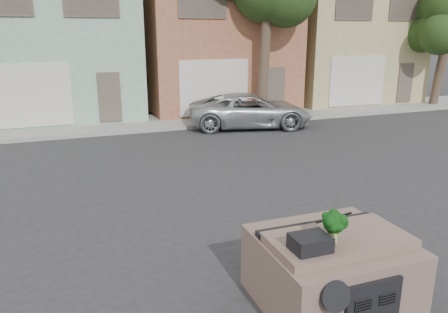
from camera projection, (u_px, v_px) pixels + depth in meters
ground_plane at (246, 221)px, 9.06m from camera, size 120.00×120.00×0.00m
sidewalk at (149, 123)px, 18.50m from camera, size 40.00×3.00×0.15m
townhouse_mint at (52, 32)px, 19.92m from camera, size 7.20×8.20×7.55m
townhouse_tan at (207, 32)px, 22.44m from camera, size 7.20×8.20×7.55m
townhouse_beige at (332, 32)px, 24.95m from camera, size 7.20×8.20×7.55m
silver_pickup at (250, 127)px, 18.06m from camera, size 5.41×3.43×1.39m
tree_near at (265, 21)px, 18.41m from camera, size 4.40×4.00×8.50m
tree_far at (443, 48)px, 22.11m from camera, size 3.20×3.00×6.00m
car_dashboard at (330, 268)px, 6.21m from camera, size 2.00×1.80×1.12m
instrument_hump at (310, 243)px, 5.52m from camera, size 0.48×0.38×0.20m
wiper_arm at (334, 218)px, 6.49m from camera, size 0.69×0.15×0.02m
broccoli at (334, 227)px, 5.70m from camera, size 0.46×0.46×0.43m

